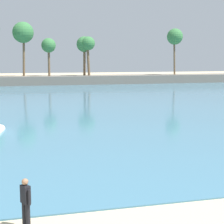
# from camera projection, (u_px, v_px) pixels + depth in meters

# --- Properties ---
(sea) EXTENTS (220.00, 102.95, 0.06)m
(sea) POSITION_uv_depth(u_px,v_px,m) (44.00, 89.00, 62.63)
(sea) COLOR teal
(sea) RESTS_ON ground
(palm_headland) EXTENTS (119.00, 6.23, 13.09)m
(palm_headland) POSITION_uv_depth(u_px,v_px,m) (27.00, 66.00, 72.55)
(palm_headland) COLOR slate
(palm_headland) RESTS_ON ground
(person_at_waterline) EXTENTS (0.34, 0.49, 1.67)m
(person_at_waterline) POSITION_uv_depth(u_px,v_px,m) (26.00, 202.00, 11.50)
(person_at_waterline) COLOR black
(person_at_waterline) RESTS_ON ground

